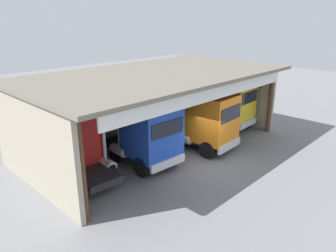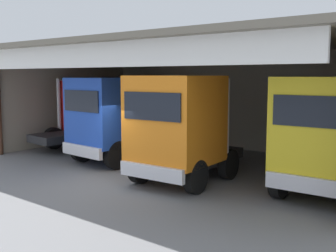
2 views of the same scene
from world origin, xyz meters
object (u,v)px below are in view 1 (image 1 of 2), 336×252
Objects in this scene: truck_red_center_left_bay at (77,146)px; tool_cart at (167,116)px; truck_orange_right_bay at (209,121)px; truck_yellow_center_right_bay at (231,104)px; truck_blue_center_bay at (148,135)px; oil_drum at (161,116)px.

truck_red_center_left_bay reaches higher than tool_cart.
truck_orange_right_bay is 4.55m from truck_yellow_center_right_bay.
truck_orange_right_bay is at bearing 170.34° from truck_blue_center_bay.
truck_blue_center_bay is 1.13× the size of truck_yellow_center_right_bay.
tool_cart is at bearing -62.60° from oil_drum.
oil_drum is at bearing -135.77° from truck_blue_center_bay.
truck_yellow_center_right_bay is 4.49× the size of tool_cart.
truck_blue_center_bay is 8.09m from tool_cart.
truck_blue_center_bay is at bearing -143.18° from tool_cart.
truck_orange_right_bay reaches higher than truck_blue_center_bay.
truck_yellow_center_right_bay is (11.98, -1.37, 0.13)m from truck_red_center_left_bay.
truck_orange_right_bay reaches higher than oil_drum.
truck_red_center_left_bay is at bearing -162.42° from tool_cart.
truck_orange_right_bay is 1.05× the size of truck_yellow_center_right_bay.
truck_orange_right_bay reaches higher than truck_yellow_center_right_bay.
oil_drum is at bearing -110.86° from truck_orange_right_bay.
truck_yellow_center_right_bay reaches higher than oil_drum.
oil_drum is (-2.41, 4.98, -1.44)m from truck_yellow_center_right_bay.
truck_orange_right_bay is at bearing -15.06° from truck_red_center_left_bay.
truck_yellow_center_right_bay is at bearing -2.44° from truck_red_center_left_bay.
truck_red_center_left_bay is 10.38m from tool_cart.
tool_cart is (-2.16, 4.48, -1.39)m from truck_yellow_center_right_bay.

